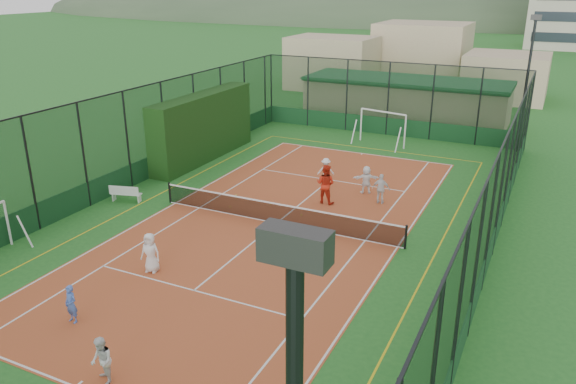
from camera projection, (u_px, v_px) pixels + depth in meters
name	position (u px, v px, depth m)	size (l,w,h in m)	color
ground	(277.00, 223.00, 24.92)	(300.00, 300.00, 0.00)	#226324
court_slab	(277.00, 223.00, 24.91)	(11.17, 23.97, 0.01)	#A95325
tennis_net	(277.00, 212.00, 24.73)	(11.67, 0.12, 1.06)	black
perimeter_fence	(276.00, 170.00, 24.03)	(18.12, 34.12, 5.00)	black
floodlight_ne	(526.00, 86.00, 33.97)	(0.60, 0.26, 8.25)	black
clubhouse	(406.00, 99.00, 42.90)	(15.20, 7.20, 3.15)	tan
distant_hills	(526.00, 20.00, 151.36)	(200.00, 60.00, 24.00)	#384C33
hedge_left	(203.00, 127.00, 33.32)	(1.34, 8.95, 3.91)	black
white_bench	(126.00, 193.00, 27.26)	(1.51, 0.42, 0.85)	white
futsal_goal_far	(382.00, 128.00, 36.53)	(3.36, 0.98, 2.17)	white
child_near_left	(150.00, 253.00, 20.55)	(0.74, 0.48, 1.52)	white
child_near_mid	(71.00, 304.00, 17.52)	(0.46, 0.30, 1.27)	#4970CF
child_near_right	(102.00, 361.00, 14.82)	(0.67, 0.52, 1.38)	silver
child_far_left	(326.00, 171.00, 29.67)	(0.88, 0.50, 1.36)	white
child_far_right	(381.00, 189.00, 26.91)	(0.87, 0.36, 1.48)	silver
child_far_back	(366.00, 180.00, 28.23)	(1.32, 0.42, 1.42)	white
coach	(325.00, 184.00, 26.89)	(0.93, 0.73, 1.92)	red
tennis_balls	(270.00, 206.00, 26.70)	(4.48, 1.52, 0.07)	#CCE033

